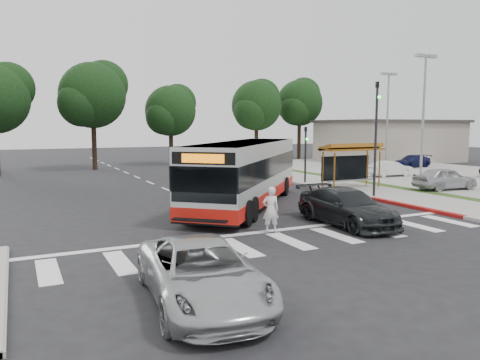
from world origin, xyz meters
TOP-DOWN VIEW (x-y plane):
  - ground at (0.00, 0.00)m, footprint 140.00×140.00m
  - sidewalk_east at (11.00, 8.00)m, footprint 4.00×40.00m
  - curb_east at (9.00, 8.00)m, footprint 0.30×40.00m
  - curb_east_red at (9.00, -2.00)m, footprint 0.32×6.00m
  - parking_lot at (23.00, 10.00)m, footprint 18.00×36.00m
  - commercial_building at (30.00, 22.00)m, footprint 14.00×10.00m
  - building_roof_cap at (30.00, 22.00)m, footprint 14.60×10.60m
  - crosswalk_ladder at (0.00, -5.00)m, footprint 18.00×2.60m
  - bus_shelter at (10.80, 5.10)m, footprint 4.20×1.60m
  - traffic_signal_ne_tall at (9.60, 1.49)m, footprint 0.18×0.37m
  - traffic_signal_ne_short at (9.60, 8.49)m, footprint 0.18×0.37m
  - lot_light_front at (18.00, 6.00)m, footprint 1.90×0.35m
  - lot_light_mid at (24.00, 16.00)m, footprint 1.90×0.35m
  - tree_ne_a at (16.08, 28.06)m, footprint 6.16×5.74m
  - tree_ne_b at (23.08, 30.06)m, footprint 6.16×5.74m
  - tree_north_a at (-1.92, 26.07)m, footprint 6.60×6.15m
  - tree_north_b at (6.07, 28.06)m, footprint 5.72×5.33m
  - transit_bus at (1.84, 2.26)m, footprint 10.37×11.28m
  - pedestrian at (0.02, -3.52)m, footprint 0.73×0.56m
  - dark_sedan at (3.56, -3.65)m, footprint 2.10×5.14m
  - silver_suv_south at (-4.95, -9.09)m, footprint 2.94×5.41m
  - parked_car_0 at (15.50, 1.72)m, footprint 4.26×2.07m
  - parked_car_1 at (17.95, 9.04)m, footprint 3.74×1.49m
  - parked_car_3 at (25.64, 14.23)m, footprint 4.17×1.94m

SIDE VIEW (x-z plane):
  - ground at x=0.00m, z-range 0.00..0.00m
  - crosswalk_ladder at x=0.00m, z-range 0.00..0.01m
  - parking_lot at x=23.00m, z-range 0.00..0.10m
  - sidewalk_east at x=11.00m, z-range 0.00..0.12m
  - curb_east at x=9.00m, z-range 0.00..0.15m
  - curb_east_red at x=9.00m, z-range 0.00..0.15m
  - parked_car_3 at x=25.64m, z-range 0.10..1.28m
  - parked_car_1 at x=17.95m, z-range 0.10..1.31m
  - silver_suv_south at x=-4.95m, z-range 0.00..1.44m
  - dark_sedan at x=3.56m, z-range 0.00..1.49m
  - parked_car_0 at x=15.50m, z-range 0.10..1.50m
  - pedestrian at x=0.02m, z-range 0.00..1.78m
  - transit_bus at x=1.84m, z-range 0.00..3.26m
  - commercial_building at x=30.00m, z-range 0.00..4.40m
  - bus_shelter at x=10.80m, z-range 0.92..3.78m
  - traffic_signal_ne_short at x=9.60m, z-range 0.48..4.48m
  - traffic_signal_ne_tall at x=9.60m, z-range 0.63..7.13m
  - building_roof_cap at x=30.00m, z-range 4.40..4.70m
  - tree_north_b at x=6.07m, z-range 1.45..9.88m
  - lot_light_front at x=18.00m, z-range 1.40..10.41m
  - lot_light_mid at x=24.00m, z-range 1.40..10.41m
  - tree_ne_a at x=16.08m, z-range 1.74..11.04m
  - tree_ne_b at x=23.08m, z-range 1.91..11.93m
  - tree_north_a at x=-1.92m, z-range 1.84..12.01m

